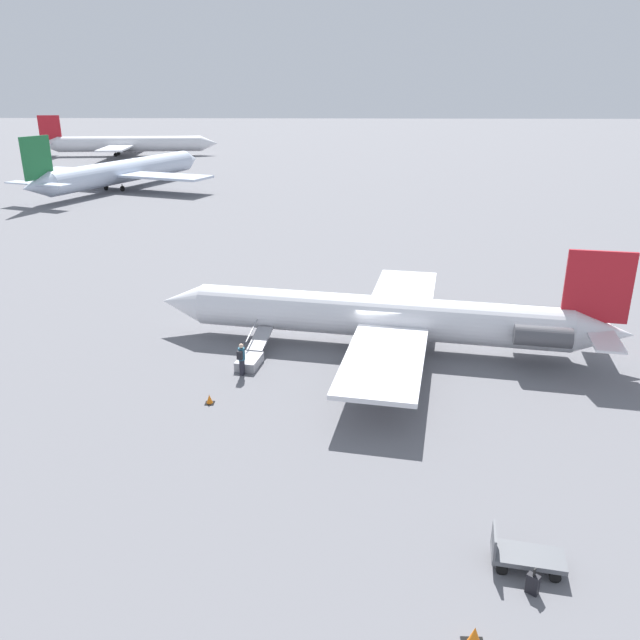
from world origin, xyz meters
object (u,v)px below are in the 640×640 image
object	(u,v)px
luggage_cart	(524,555)
suitcase	(533,584)
airplane_far_right	(127,144)
passenger	(241,357)
airplane_taxiing_distant	(123,171)
airplane_main	(392,317)
boarding_stairs	(252,357)

from	to	relation	value
luggage_cart	suitcase	xyz separation A→B (m)	(0.01, 1.05, -0.13)
airplane_far_right	passenger	size ratio (longest dim) A/B	22.50
passenger	suitcase	xyz separation A→B (m)	(-10.75, 14.59, -0.67)
airplane_taxiing_distant	luggage_cart	world-z (taller)	airplane_taxiing_distant
airplane_main	airplane_far_right	distance (m)	119.52
airplane_taxiing_distant	luggage_cart	distance (m)	86.22
airplane_taxiing_distant	suitcase	bearing A→B (deg)	-133.88
airplane_taxiing_distant	luggage_cart	bearing A→B (deg)	-133.57
airplane_main	boarding_stairs	size ratio (longest dim) A/B	6.45
luggage_cart	suitcase	distance (m)	1.06
luggage_cart	suitcase	bearing A→B (deg)	100.01
airplane_far_right	luggage_cart	world-z (taller)	airplane_far_right
airplane_main	passenger	size ratio (longest dim) A/B	15.32
airplane_main	passenger	xyz separation A→B (m)	(7.99, 3.90, -0.87)
boarding_stairs	passenger	world-z (taller)	passenger
airplane_main	suitcase	world-z (taller)	airplane_main
airplane_taxiing_distant	boarding_stairs	distance (m)	68.16
luggage_cart	airplane_far_right	bearing A→B (deg)	-56.68
airplane_far_right	boarding_stairs	xyz separation A→B (m)	(-42.66, 110.78, -2.22)
airplane_main	luggage_cart	xyz separation A→B (m)	(-2.77, 17.44, -1.41)
boarding_stairs	suitcase	size ratio (longest dim) A/B	4.69
airplane_main	luggage_cart	world-z (taller)	airplane_main
boarding_stairs	luggage_cart	world-z (taller)	boarding_stairs
airplane_taxiing_distant	passenger	xyz separation A→B (m)	(-27.17, 63.85, -1.55)
passenger	airplane_main	bearing A→B (deg)	-53.61
airplane_taxiing_distant	luggage_cart	size ratio (longest dim) A/B	15.73
boarding_stairs	luggage_cart	bearing A→B (deg)	-134.83
boarding_stairs	passenger	size ratio (longest dim) A/B	2.37
airplane_far_right	suitcase	size ratio (longest dim) A/B	44.49
airplane_taxiing_distant	airplane_far_right	xyz separation A→B (m)	(15.20, -48.44, 0.03)
boarding_stairs	passenger	xyz separation A→B (m)	(0.30, 1.51, 0.64)
airplane_far_right	passenger	bearing A→B (deg)	-76.16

